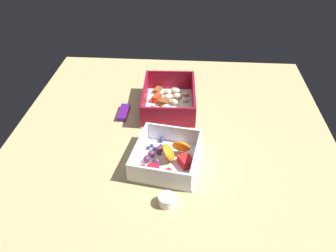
# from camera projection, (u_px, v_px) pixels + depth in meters

# --- Properties ---
(table_surface) EXTENTS (0.80, 0.80, 0.02)m
(table_surface) POSITION_uv_depth(u_px,v_px,m) (172.00, 133.00, 0.86)
(table_surface) COLOR tan
(table_surface) RESTS_ON ground
(pasta_container) EXTENTS (0.20, 0.15, 0.06)m
(pasta_container) POSITION_uv_depth(u_px,v_px,m) (169.00, 101.00, 0.93)
(pasta_container) COLOR white
(pasta_container) RESTS_ON table_surface
(fruit_bowl) EXTENTS (0.17, 0.16, 0.05)m
(fruit_bowl) POSITION_uv_depth(u_px,v_px,m) (166.00, 158.00, 0.75)
(fruit_bowl) COLOR white
(fruit_bowl) RESTS_ON table_surface
(candy_bar) EXTENTS (0.07, 0.02, 0.01)m
(candy_bar) POSITION_uv_depth(u_px,v_px,m) (123.00, 113.00, 0.91)
(candy_bar) COLOR #51197A
(candy_bar) RESTS_ON table_surface
(paper_cup_liner) EXTENTS (0.03, 0.03, 0.02)m
(paper_cup_liner) POSITION_uv_depth(u_px,v_px,m) (167.00, 200.00, 0.66)
(paper_cup_liner) COLOR white
(paper_cup_liner) RESTS_ON table_surface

